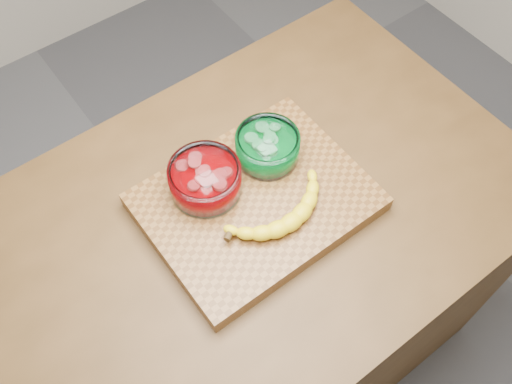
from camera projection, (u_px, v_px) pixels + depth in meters
ground at (256, 339)px, 1.97m from camera, size 3.50×3.50×0.00m
counter at (256, 289)px, 1.59m from camera, size 1.20×0.80×0.90m
cutting_board at (256, 202)px, 1.19m from camera, size 0.45×0.35×0.04m
bowl_red at (205, 180)px, 1.16m from camera, size 0.15×0.15×0.07m
bowl_green at (267, 147)px, 1.21m from camera, size 0.14×0.14×0.06m
banana at (281, 212)px, 1.14m from camera, size 0.27×0.12×0.04m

